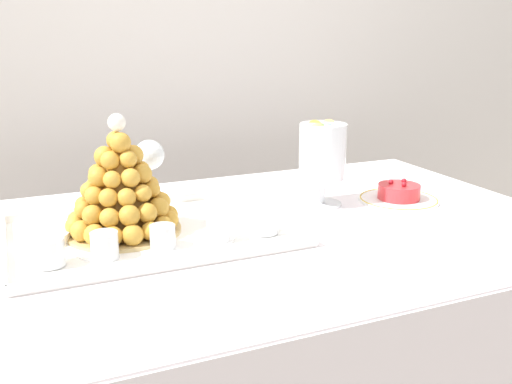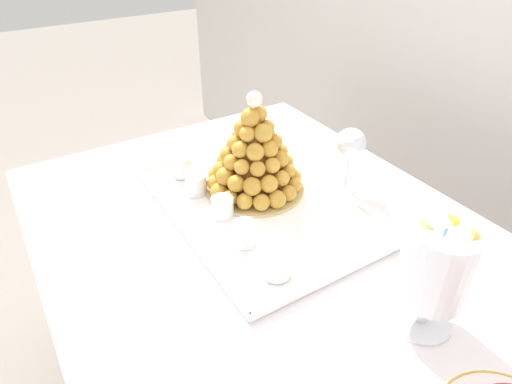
% 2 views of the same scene
% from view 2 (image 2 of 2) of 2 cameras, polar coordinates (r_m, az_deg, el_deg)
% --- Properties ---
extents(buffet_table, '(1.52, 0.97, 0.76)m').
position_cam_2_polar(buffet_table, '(1.03, 5.43, -13.54)').
color(buffet_table, brown).
rests_on(buffet_table, ground_plane).
extents(serving_tray, '(0.63, 0.43, 0.02)m').
position_cam_2_polar(serving_tray, '(1.12, 0.27, -1.51)').
color(serving_tray, white).
rests_on(serving_tray, buffet_table).
extents(croquembouche, '(0.26, 0.26, 0.27)m').
position_cam_2_polar(croquembouche, '(1.12, -0.22, 4.73)').
color(croquembouche, tan).
rests_on(croquembouche, serving_tray).
extents(dessert_cup_left, '(0.06, 0.06, 0.06)m').
position_cam_2_polar(dessert_cup_left, '(1.24, -9.49, 3.22)').
color(dessert_cup_left, silver).
rests_on(dessert_cup_left, serving_tray).
extents(dessert_cup_mid_left, '(0.06, 0.06, 0.06)m').
position_cam_2_polar(dessert_cup_mid_left, '(1.15, -7.70, 0.93)').
color(dessert_cup_mid_left, silver).
rests_on(dessert_cup_mid_left, serving_tray).
extents(dessert_cup_centre, '(0.05, 0.05, 0.05)m').
position_cam_2_polar(dessert_cup_centre, '(1.07, -4.33, -2.03)').
color(dessert_cup_centre, silver).
rests_on(dessert_cup_centre, serving_tray).
extents(dessert_cup_mid_right, '(0.05, 0.05, 0.06)m').
position_cam_2_polar(dessert_cup_mid_right, '(0.98, -1.42, -5.50)').
color(dessert_cup_mid_right, silver).
rests_on(dessert_cup_mid_right, serving_tray).
extents(dessert_cup_right, '(0.06, 0.06, 0.05)m').
position_cam_2_polar(dessert_cup_right, '(0.91, 2.61, -9.48)').
color(dessert_cup_right, silver).
rests_on(dessert_cup_right, serving_tray).
extents(creme_brulee_ramekin, '(0.10, 0.10, 0.02)m').
position_cam_2_polar(creme_brulee_ramekin, '(1.29, -3.98, 4.28)').
color(creme_brulee_ramekin, white).
rests_on(creme_brulee_ramekin, serving_tray).
extents(macaron_goblet, '(0.12, 0.12, 0.23)m').
position_cam_2_polar(macaron_goblet, '(0.81, 22.27, -8.67)').
color(macaron_goblet, white).
rests_on(macaron_goblet, buffet_table).
extents(wine_glass, '(0.08, 0.08, 0.18)m').
position_cam_2_polar(wine_glass, '(1.15, 12.04, 5.92)').
color(wine_glass, silver).
rests_on(wine_glass, buffet_table).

